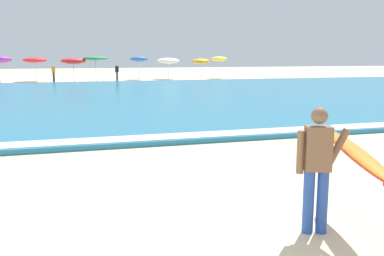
# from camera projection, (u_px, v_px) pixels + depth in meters

# --- Properties ---
(sea) EXTENTS (120.00, 28.00, 0.14)m
(sea) POSITION_uv_depth(u_px,v_px,m) (74.00, 97.00, 24.19)
(sea) COLOR teal
(sea) RESTS_ON ground
(surf_foam) EXTENTS (120.00, 0.84, 0.01)m
(surf_foam) POSITION_uv_depth(u_px,v_px,m) (87.00, 141.00, 11.52)
(surf_foam) COLOR white
(surf_foam) RESTS_ON sea
(surfer_with_board) EXTENTS (1.27, 2.49, 1.73)m
(surfer_with_board) POSITION_uv_depth(u_px,v_px,m) (335.00, 160.00, 5.74)
(surfer_with_board) COLOR #284CA3
(surfer_with_board) RESTS_ON ground
(beach_umbrella_2) EXTENTS (2.21, 2.21, 2.24)m
(beach_umbrella_2) POSITION_uv_depth(u_px,v_px,m) (35.00, 60.00, 40.11)
(beach_umbrella_2) COLOR beige
(beach_umbrella_2) RESTS_ON ground
(beach_umbrella_3) EXTENTS (2.26, 2.27, 2.22)m
(beach_umbrella_3) POSITION_uv_depth(u_px,v_px,m) (73.00, 61.00, 39.41)
(beach_umbrella_3) COLOR beige
(beach_umbrella_3) RESTS_ON ground
(beach_umbrella_4) EXTENTS (2.23, 2.24, 2.34)m
(beach_umbrella_4) POSITION_uv_depth(u_px,v_px,m) (95.00, 58.00, 39.56)
(beach_umbrella_4) COLOR beige
(beach_umbrella_4) RESTS_ON ground
(beach_umbrella_5) EXTENTS (1.77, 1.79, 2.34)m
(beach_umbrella_5) POSITION_uv_depth(u_px,v_px,m) (139.00, 59.00, 43.31)
(beach_umbrella_5) COLOR beige
(beach_umbrella_5) RESTS_ON ground
(beach_umbrella_6) EXTENTS (2.27, 2.30, 2.21)m
(beach_umbrella_6) POSITION_uv_depth(u_px,v_px,m) (168.00, 61.00, 44.06)
(beach_umbrella_6) COLOR beige
(beach_umbrella_6) RESTS_ON ground
(beach_umbrella_7) EXTENTS (1.76, 1.78, 2.14)m
(beach_umbrella_7) POSITION_uv_depth(u_px,v_px,m) (201.00, 61.00, 42.98)
(beach_umbrella_7) COLOR beige
(beach_umbrella_7) RESTS_ON ground
(beach_umbrella_8) EXTENTS (1.76, 1.78, 2.32)m
(beach_umbrella_8) POSITION_uv_depth(u_px,v_px,m) (219.00, 59.00, 45.39)
(beach_umbrella_8) COLOR beige
(beach_umbrella_8) RESTS_ON ground
(beachgoer_near_row_left) EXTENTS (0.32, 0.20, 1.58)m
(beachgoer_near_row_left) POSITION_uv_depth(u_px,v_px,m) (117.00, 72.00, 40.70)
(beachgoer_near_row_left) COLOR #383842
(beachgoer_near_row_left) RESTS_ON ground
(beachgoer_near_row_mid) EXTENTS (0.32, 0.20, 1.58)m
(beachgoer_near_row_mid) POSITION_uv_depth(u_px,v_px,m) (54.00, 73.00, 39.09)
(beachgoer_near_row_mid) COLOR #383842
(beachgoer_near_row_mid) RESTS_ON ground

